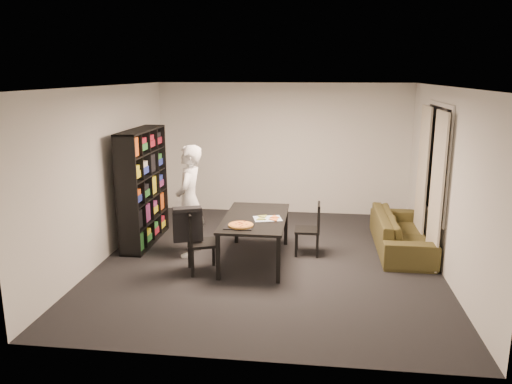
# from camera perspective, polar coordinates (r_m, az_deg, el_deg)

# --- Properties ---
(room) EXTENTS (5.01, 5.51, 2.61)m
(room) POSITION_cam_1_polar(r_m,az_deg,el_deg) (7.32, 1.56, 1.75)
(room) COLOR black
(room) RESTS_ON ground
(window_pane) EXTENTS (0.02, 1.40, 1.60)m
(window_pane) POSITION_cam_1_polar(r_m,az_deg,el_deg) (8.04, 19.95, 3.46)
(window_pane) COLOR black
(window_pane) RESTS_ON room
(window_frame) EXTENTS (0.03, 1.52, 1.72)m
(window_frame) POSITION_cam_1_polar(r_m,az_deg,el_deg) (8.04, 19.91, 3.46)
(window_frame) COLOR white
(window_frame) RESTS_ON room
(curtain_left) EXTENTS (0.03, 0.70, 2.25)m
(curtain_left) POSITION_cam_1_polar(r_m,az_deg,el_deg) (7.59, 19.95, 0.21)
(curtain_left) COLOR beige
(curtain_left) RESTS_ON room
(curtain_right) EXTENTS (0.03, 0.70, 2.25)m
(curtain_right) POSITION_cam_1_polar(r_m,az_deg,el_deg) (8.59, 18.47, 1.79)
(curtain_right) COLOR beige
(curtain_right) RESTS_ON room
(bookshelf) EXTENTS (0.35, 1.50, 1.90)m
(bookshelf) POSITION_cam_1_polar(r_m,az_deg,el_deg) (8.44, -12.77, 0.58)
(bookshelf) COLOR black
(bookshelf) RESTS_ON room
(dining_table) EXTENTS (0.92, 1.66, 0.69)m
(dining_table) POSITION_cam_1_polar(r_m,az_deg,el_deg) (7.47, -0.09, -3.33)
(dining_table) COLOR black
(dining_table) RESTS_ON room
(chair_left) EXTENTS (0.54, 0.54, 0.89)m
(chair_left) POSITION_cam_1_polar(r_m,az_deg,el_deg) (7.14, -6.79, -5.23)
(chair_left) COLOR black
(chair_left) RESTS_ON room
(chair_right) EXTENTS (0.38, 0.38, 0.82)m
(chair_right) POSITION_cam_1_polar(r_m,az_deg,el_deg) (7.83, 6.46, -3.82)
(chair_right) COLOR black
(chair_right) RESTS_ON room
(draped_jacket) EXTENTS (0.43, 0.30, 0.49)m
(draped_jacket) POSITION_cam_1_polar(r_m,az_deg,el_deg) (7.05, -7.82, -3.54)
(draped_jacket) COLOR black
(draped_jacket) RESTS_ON chair_left
(person) EXTENTS (0.42, 0.64, 1.73)m
(person) POSITION_cam_1_polar(r_m,az_deg,el_deg) (7.73, -7.62, -1.03)
(person) COLOR silver
(person) RESTS_ON room
(baking_tray) EXTENTS (0.40, 0.32, 0.01)m
(baking_tray) POSITION_cam_1_polar(r_m,az_deg,el_deg) (6.99, -1.95, -3.95)
(baking_tray) COLOR black
(baking_tray) RESTS_ON dining_table
(pepperoni_pizza) EXTENTS (0.35, 0.35, 0.03)m
(pepperoni_pizza) POSITION_cam_1_polar(r_m,az_deg,el_deg) (6.98, -1.75, -3.79)
(pepperoni_pizza) COLOR #A06F2E
(pepperoni_pizza) RESTS_ON dining_table
(kitchen_towel) EXTENTS (0.46, 0.39, 0.01)m
(kitchen_towel) POSITION_cam_1_polar(r_m,az_deg,el_deg) (7.35, 1.33, -3.07)
(kitchen_towel) COLOR white
(kitchen_towel) RESTS_ON dining_table
(pizza_slices) EXTENTS (0.39, 0.33, 0.01)m
(pizza_slices) POSITION_cam_1_polar(r_m,az_deg,el_deg) (7.35, 1.38, -2.97)
(pizza_slices) COLOR gold
(pizza_slices) RESTS_ON dining_table
(sofa) EXTENTS (0.79, 2.01, 0.59)m
(sofa) POSITION_cam_1_polar(r_m,az_deg,el_deg) (8.37, 16.28, -4.41)
(sofa) COLOR #3A3217
(sofa) RESTS_ON room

